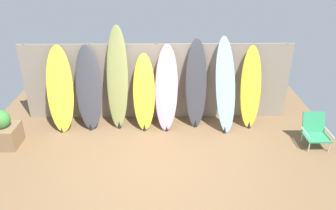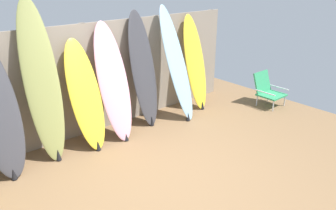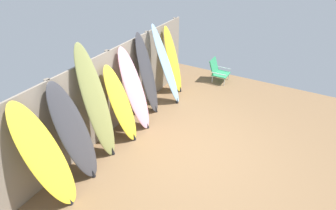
{
  "view_description": "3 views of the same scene",
  "coord_description": "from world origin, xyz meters",
  "px_view_note": "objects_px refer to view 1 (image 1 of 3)",
  "views": [
    {
      "loc": [
        0.16,
        -4.97,
        3.78
      ],
      "look_at": [
        0.24,
        0.44,
        1.08
      ],
      "focal_mm": 35.0,
      "sensor_mm": 36.0,
      "label": 1
    },
    {
      "loc": [
        -2.31,
        -2.64,
        2.52
      ],
      "look_at": [
        0.32,
        0.41,
        0.87
      ],
      "focal_mm": 35.0,
      "sensor_mm": 36.0,
      "label": 2
    },
    {
      "loc": [
        -3.73,
        -1.4,
        3.66
      ],
      "look_at": [
        -0.04,
        0.64,
        0.97
      ],
      "focal_mm": 28.0,
      "sensor_mm": 36.0,
      "label": 3
    }
  ],
  "objects_px": {
    "surfboard_charcoal_5": "(196,84)",
    "surfboard_yellow_7": "(251,88)",
    "surfboard_charcoal_1": "(89,88)",
    "surfboard_skyblue_6": "(225,86)",
    "surfboard_yellow_0": "(60,89)",
    "surfboard_yellow_3": "(144,93)",
    "planter_box": "(3,131)",
    "surfboard_pink_4": "(166,88)",
    "surfboard_olive_2": "(117,79)",
    "beach_chair": "(315,130)"
  },
  "relations": [
    {
      "from": "surfboard_pink_4",
      "to": "surfboard_skyblue_6",
      "type": "bearing_deg",
      "value": -2.84
    },
    {
      "from": "surfboard_charcoal_5",
      "to": "planter_box",
      "type": "relative_size",
      "value": 2.46
    },
    {
      "from": "surfboard_pink_4",
      "to": "surfboard_charcoal_5",
      "type": "height_order",
      "value": "surfboard_charcoal_5"
    },
    {
      "from": "surfboard_olive_2",
      "to": "surfboard_yellow_7",
      "type": "distance_m",
      "value": 2.95
    },
    {
      "from": "surfboard_charcoal_1",
      "to": "surfboard_yellow_3",
      "type": "distance_m",
      "value": 1.22
    },
    {
      "from": "surfboard_yellow_7",
      "to": "beach_chair",
      "type": "distance_m",
      "value": 1.58
    },
    {
      "from": "surfboard_yellow_3",
      "to": "beach_chair",
      "type": "xyz_separation_m",
      "value": [
        3.54,
        -0.84,
        -0.48
      ]
    },
    {
      "from": "surfboard_pink_4",
      "to": "surfboard_charcoal_5",
      "type": "relative_size",
      "value": 0.94
    },
    {
      "from": "surfboard_yellow_0",
      "to": "surfboard_charcoal_5",
      "type": "relative_size",
      "value": 0.93
    },
    {
      "from": "surfboard_olive_2",
      "to": "surfboard_charcoal_5",
      "type": "xyz_separation_m",
      "value": [
        1.73,
        0.02,
        -0.15
      ]
    },
    {
      "from": "surfboard_charcoal_1",
      "to": "surfboard_olive_2",
      "type": "bearing_deg",
      "value": 3.78
    },
    {
      "from": "surfboard_charcoal_5",
      "to": "surfboard_yellow_7",
      "type": "bearing_deg",
      "value": -1.7
    },
    {
      "from": "surfboard_yellow_0",
      "to": "surfboard_skyblue_6",
      "type": "height_order",
      "value": "surfboard_skyblue_6"
    },
    {
      "from": "surfboard_pink_4",
      "to": "surfboard_yellow_0",
      "type": "bearing_deg",
      "value": -179.97
    },
    {
      "from": "surfboard_yellow_3",
      "to": "surfboard_pink_4",
      "type": "bearing_deg",
      "value": 0.29
    },
    {
      "from": "surfboard_yellow_0",
      "to": "surfboard_charcoal_1",
      "type": "distance_m",
      "value": 0.62
    },
    {
      "from": "surfboard_yellow_7",
      "to": "beach_chair",
      "type": "xyz_separation_m",
      "value": [
        1.17,
        -0.9,
        -0.56
      ]
    },
    {
      "from": "surfboard_charcoal_1",
      "to": "surfboard_yellow_7",
      "type": "bearing_deg",
      "value": 0.37
    },
    {
      "from": "surfboard_yellow_0",
      "to": "surfboard_skyblue_6",
      "type": "distance_m",
      "value": 3.61
    },
    {
      "from": "surfboard_yellow_0",
      "to": "surfboard_yellow_3",
      "type": "xyz_separation_m",
      "value": [
        1.83,
        -0.0,
        -0.09
      ]
    },
    {
      "from": "surfboard_yellow_3",
      "to": "surfboard_pink_4",
      "type": "distance_m",
      "value": 0.5
    },
    {
      "from": "surfboard_yellow_3",
      "to": "surfboard_yellow_7",
      "type": "relative_size",
      "value": 0.91
    },
    {
      "from": "surfboard_pink_4",
      "to": "planter_box",
      "type": "height_order",
      "value": "surfboard_pink_4"
    },
    {
      "from": "surfboard_olive_2",
      "to": "surfboard_skyblue_6",
      "type": "xyz_separation_m",
      "value": [
        2.35,
        -0.14,
        -0.12
      ]
    },
    {
      "from": "surfboard_yellow_0",
      "to": "surfboard_charcoal_5",
      "type": "distance_m",
      "value": 2.98
    },
    {
      "from": "surfboard_pink_4",
      "to": "surfboard_skyblue_6",
      "type": "height_order",
      "value": "surfboard_skyblue_6"
    },
    {
      "from": "surfboard_yellow_0",
      "to": "surfboard_yellow_7",
      "type": "bearing_deg",
      "value": 0.78
    },
    {
      "from": "surfboard_olive_2",
      "to": "beach_chair",
      "type": "xyz_separation_m",
      "value": [
        4.11,
        -0.92,
        -0.78
      ]
    },
    {
      "from": "surfboard_pink_4",
      "to": "beach_chair",
      "type": "bearing_deg",
      "value": -15.52
    },
    {
      "from": "surfboard_olive_2",
      "to": "planter_box",
      "type": "xyz_separation_m",
      "value": [
        -2.27,
        -0.88,
        -0.78
      ]
    },
    {
      "from": "surfboard_yellow_0",
      "to": "surfboard_olive_2",
      "type": "bearing_deg",
      "value": 3.45
    },
    {
      "from": "surfboard_pink_4",
      "to": "surfboard_charcoal_5",
      "type": "distance_m",
      "value": 0.67
    },
    {
      "from": "surfboard_yellow_0",
      "to": "planter_box",
      "type": "xyz_separation_m",
      "value": [
        -1.01,
        -0.8,
        -0.57
      ]
    },
    {
      "from": "surfboard_charcoal_5",
      "to": "surfboard_charcoal_1",
      "type": "bearing_deg",
      "value": -178.57
    },
    {
      "from": "surfboard_charcoal_1",
      "to": "surfboard_skyblue_6",
      "type": "height_order",
      "value": "surfboard_skyblue_6"
    },
    {
      "from": "surfboard_olive_2",
      "to": "surfboard_pink_4",
      "type": "distance_m",
      "value": 1.09
    },
    {
      "from": "beach_chair",
      "to": "planter_box",
      "type": "xyz_separation_m",
      "value": [
        -6.38,
        0.04,
        0.0
      ]
    },
    {
      "from": "surfboard_yellow_0",
      "to": "surfboard_yellow_7",
      "type": "distance_m",
      "value": 4.2
    },
    {
      "from": "surfboard_yellow_0",
      "to": "surfboard_skyblue_6",
      "type": "bearing_deg",
      "value": -0.99
    },
    {
      "from": "surfboard_charcoal_5",
      "to": "surfboard_yellow_7",
      "type": "height_order",
      "value": "surfboard_charcoal_5"
    },
    {
      "from": "surfboard_charcoal_1",
      "to": "surfboard_skyblue_6",
      "type": "bearing_deg",
      "value": -1.85
    },
    {
      "from": "surfboard_olive_2",
      "to": "surfboard_charcoal_5",
      "type": "height_order",
      "value": "surfboard_olive_2"
    },
    {
      "from": "surfboard_yellow_0",
      "to": "surfboard_olive_2",
      "type": "height_order",
      "value": "surfboard_olive_2"
    },
    {
      "from": "surfboard_skyblue_6",
      "to": "surfboard_yellow_7",
      "type": "distance_m",
      "value": 0.61
    },
    {
      "from": "surfboard_yellow_0",
      "to": "surfboard_yellow_7",
      "type": "relative_size",
      "value": 1.01
    },
    {
      "from": "surfboard_charcoal_1",
      "to": "surfboard_olive_2",
      "type": "distance_m",
      "value": 0.67
    },
    {
      "from": "surfboard_charcoal_5",
      "to": "surfboard_yellow_7",
      "type": "xyz_separation_m",
      "value": [
        1.21,
        -0.04,
        -0.08
      ]
    },
    {
      "from": "surfboard_olive_2",
      "to": "surfboard_yellow_3",
      "type": "height_order",
      "value": "surfboard_olive_2"
    },
    {
      "from": "surfboard_olive_2",
      "to": "surfboard_yellow_0",
      "type": "bearing_deg",
      "value": -176.55
    },
    {
      "from": "surfboard_skyblue_6",
      "to": "surfboard_charcoal_1",
      "type": "bearing_deg",
      "value": 178.15
    }
  ]
}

